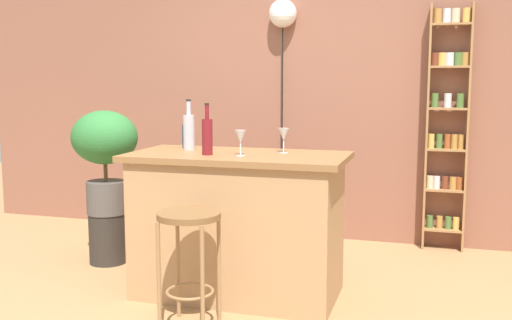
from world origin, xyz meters
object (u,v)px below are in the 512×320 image
at_px(spice_shelf, 447,119).
at_px(plant_stool, 108,238).
at_px(wine_glass_center, 240,137).
at_px(pendant_globe_light, 283,16).
at_px(wine_glass_left, 284,135).
at_px(bottle_vinegar, 207,135).
at_px(bottle_soda_blue, 187,135).
at_px(bottle_spirits_clear, 189,131).
at_px(bar_stool, 189,241).
at_px(potted_plant, 105,149).

distance_m(spice_shelf, plant_stool, 2.92).
height_order(wine_glass_center, pendant_globe_light, pendant_globe_light).
bearing_deg(pendant_globe_light, plant_stool, -133.51).
distance_m(spice_shelf, wine_glass_left, 1.74).
bearing_deg(wine_glass_left, bottle_vinegar, -151.59).
distance_m(bottle_soda_blue, bottle_spirits_clear, 0.14).
height_order(bar_stool, pendant_globe_light, pendant_globe_light).
xyz_separation_m(spice_shelf, wine_glass_center, (-1.27, -1.62, -0.04)).
xyz_separation_m(bottle_spirits_clear, wine_glass_center, (0.44, -0.21, -0.01)).
bearing_deg(bar_stool, bottle_vinegar, 98.74).
bearing_deg(bottle_spirits_clear, spice_shelf, 39.46).
xyz_separation_m(plant_stool, potted_plant, (0.00, 0.00, 0.70)).
relative_size(bar_stool, wine_glass_center, 4.18).
relative_size(spice_shelf, wine_glass_left, 12.48).
distance_m(plant_stool, pendant_globe_light, 2.41).
relative_size(bar_stool, potted_plant, 0.85).
xyz_separation_m(spice_shelf, plant_stool, (-2.53, -1.15, -0.91)).
distance_m(plant_stool, wine_glass_center, 1.60).
bearing_deg(bar_stool, potted_plant, 138.70).
bearing_deg(wine_glass_center, bottle_soda_blue, 146.88).
height_order(bar_stool, bottle_vinegar, bottle_vinegar).
bearing_deg(plant_stool, wine_glass_center, -20.57).
bearing_deg(bottle_vinegar, wine_glass_center, 3.65).
xyz_separation_m(bottle_vinegar, wine_glass_center, (0.22, 0.01, -0.01)).
distance_m(plant_stool, bottle_spirits_clear, 1.23).
height_order(spice_shelf, bottle_vinegar, spice_shelf).
bearing_deg(potted_plant, bottle_vinegar, -25.09).
relative_size(potted_plant, wine_glass_left, 4.89).
relative_size(spice_shelf, bottle_soda_blue, 8.56).
height_order(plant_stool, pendant_globe_light, pendant_globe_light).
distance_m(bar_stool, plant_stool, 1.51).
bearing_deg(bar_stool, spice_shelf, 56.31).
bearing_deg(bottle_soda_blue, bottle_vinegar, -50.32).
bearing_deg(spice_shelf, wine_glass_left, -126.95).
xyz_separation_m(plant_stool, bottle_spirits_clear, (0.82, -0.26, 0.89)).
bearing_deg(bar_stool, bottle_soda_blue, 113.33).
distance_m(potted_plant, bottle_vinegar, 1.16).
distance_m(bar_stool, spice_shelf, 2.62).
height_order(bar_stool, potted_plant, potted_plant).
distance_m(bar_stool, potted_plant, 1.53).
height_order(plant_stool, potted_plant, potted_plant).
bearing_deg(bottle_soda_blue, plant_stool, 169.25).
xyz_separation_m(bottle_soda_blue, bottle_vinegar, (0.28, -0.34, 0.04)).
distance_m(wine_glass_center, pendant_globe_light, 1.89).
height_order(plant_stool, bottle_soda_blue, bottle_soda_blue).
xyz_separation_m(plant_stool, bottle_vinegar, (1.04, -0.49, 0.88)).
height_order(bottle_soda_blue, wine_glass_left, bottle_soda_blue).
relative_size(bottle_vinegar, wine_glass_center, 2.03).
relative_size(plant_stool, wine_glass_center, 2.41).
bearing_deg(pendant_globe_light, bar_stool, -89.98).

